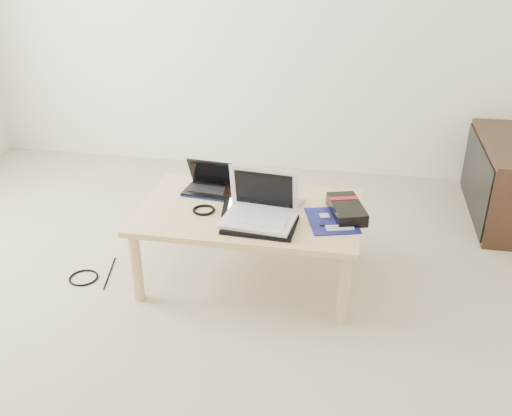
% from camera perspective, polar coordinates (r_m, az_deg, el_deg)
% --- Properties ---
extents(ground, '(4.00, 4.00, 0.00)m').
position_cam_1_polar(ground, '(2.74, -9.46, -11.55)').
color(ground, beige).
rests_on(ground, ground).
extents(coffee_table, '(1.10, 0.70, 0.40)m').
position_cam_1_polar(coffee_table, '(2.87, -0.69, -0.93)').
color(coffee_table, '#D5B780').
rests_on(coffee_table, ground).
extents(media_cabinet, '(0.41, 0.90, 0.50)m').
position_cam_1_polar(media_cabinet, '(3.86, 23.97, 2.52)').
color(media_cabinet, '#3A2518').
rests_on(media_cabinet, ground).
extents(book, '(0.32, 0.28, 0.03)m').
position_cam_1_polar(book, '(3.03, -0.24, 2.01)').
color(book, black).
rests_on(book, coffee_table).
extents(netbook, '(0.27, 0.21, 0.17)m').
position_cam_1_polar(netbook, '(3.03, -4.64, 2.33)').
color(netbook, black).
rests_on(netbook, coffee_table).
extents(tablet, '(0.31, 0.25, 0.02)m').
position_cam_1_polar(tablet, '(2.85, -0.51, 0.09)').
color(tablet, black).
rests_on(tablet, coffee_table).
extents(remote, '(0.12, 0.25, 0.02)m').
position_cam_1_polar(remote, '(2.83, 3.50, 0.01)').
color(remote, '#B6B5BA').
rests_on(remote, coffee_table).
extents(neoprene_sleeve, '(0.34, 0.26, 0.02)m').
position_cam_1_polar(neoprene_sleeve, '(2.68, 0.42, -1.66)').
color(neoprene_sleeve, black).
rests_on(neoprene_sleeve, coffee_table).
extents(white_laptop, '(0.36, 0.27, 0.24)m').
position_cam_1_polar(white_laptop, '(2.69, 0.41, -0.13)').
color(white_laptop, silver).
rests_on(white_laptop, neoprene_sleeve).
extents(motherboard, '(0.29, 0.33, 0.01)m').
position_cam_1_polar(motherboard, '(2.75, 7.64, -1.24)').
color(motherboard, '#0B0F4A').
rests_on(motherboard, coffee_table).
extents(gpu_box, '(0.22, 0.31, 0.06)m').
position_cam_1_polar(gpu_box, '(2.81, 9.04, -0.12)').
color(gpu_box, black).
rests_on(gpu_box, coffee_table).
extents(cable_coil, '(0.11, 0.11, 0.01)m').
position_cam_1_polar(cable_coil, '(2.83, -5.24, -0.20)').
color(cable_coil, black).
rests_on(cable_coil, coffee_table).
extents(floor_cable_coil, '(0.18, 0.18, 0.01)m').
position_cam_1_polar(floor_cable_coil, '(3.16, -16.86, -6.69)').
color(floor_cable_coil, black).
rests_on(floor_cable_coil, ground).
extents(floor_cable_trail, '(0.07, 0.31, 0.01)m').
position_cam_1_polar(floor_cable_trail, '(3.16, -14.43, -6.30)').
color(floor_cable_trail, black).
rests_on(floor_cable_trail, ground).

